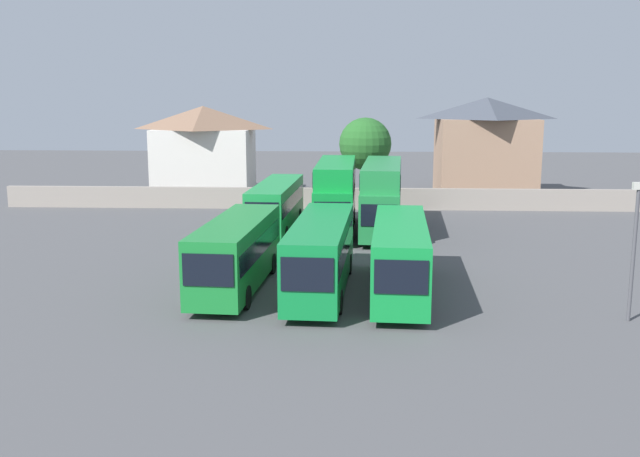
{
  "coord_description": "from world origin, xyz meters",
  "views": [
    {
      "loc": [
        1.79,
        -33.95,
        9.54
      ],
      "look_at": [
        0.0,
        3.0,
        2.59
      ],
      "focal_mm": 40.15,
      "sensor_mm": 36.0,
      "label": 1
    }
  ],
  "objects": [
    {
      "name": "ground",
      "position": [
        0.0,
        18.0,
        0.0
      ],
      "size": [
        140.0,
        140.0,
        0.0
      ],
      "primitive_type": "plane",
      "color": "#4C4C4F"
    },
    {
      "name": "depot_boundary_wall",
      "position": [
        0.0,
        25.76,
        0.9
      ],
      "size": [
        56.0,
        0.5,
        1.8
      ],
      "primitive_type": "cube",
      "color": "gray",
      "rests_on": "ground"
    },
    {
      "name": "bus_1",
      "position": [
        -3.99,
        0.26,
        1.98
      ],
      "size": [
        3.17,
        10.83,
        3.47
      ],
      "rotation": [
        0.0,
        0.0,
        -1.63
      ],
      "color": "#197B30",
      "rests_on": "ground"
    },
    {
      "name": "bus_2",
      "position": [
        0.2,
        0.02,
        2.01
      ],
      "size": [
        3.07,
        11.73,
        3.53
      ],
      "rotation": [
        0.0,
        0.0,
        -1.62
      ],
      "color": "#107E36",
      "rests_on": "ground"
    },
    {
      "name": "bus_3",
      "position": [
        4.02,
        -0.24,
        2.0
      ],
      "size": [
        3.1,
        11.51,
        3.5
      ],
      "rotation": [
        0.0,
        0.0,
        -1.63
      ],
      "color": "#138E39",
      "rests_on": "ground"
    },
    {
      "name": "bus_4",
      "position": [
        -3.67,
        15.36,
        1.98
      ],
      "size": [
        2.96,
        11.73,
        3.47
      ],
      "rotation": [
        0.0,
        0.0,
        -1.62
      ],
      "color": "#1A8D3E",
      "rests_on": "ground"
    },
    {
      "name": "bus_5",
      "position": [
        0.5,
        15.75,
        2.78
      ],
      "size": [
        2.76,
        11.67,
        4.93
      ],
      "rotation": [
        0.0,
        0.0,
        -1.58
      ],
      "color": "#108B34",
      "rests_on": "ground"
    },
    {
      "name": "bus_6",
      "position": [
        3.71,
        15.48,
        2.76
      ],
      "size": [
        3.32,
        12.13,
        4.89
      ],
      "rotation": [
        0.0,
        0.0,
        -1.64
      ],
      "color": "#207E3E",
      "rests_on": "ground"
    },
    {
      "name": "house_terrace_left",
      "position": [
        -12.64,
        34.06,
        4.32
      ],
      "size": [
        9.54,
        6.73,
        8.47
      ],
      "color": "silver",
      "rests_on": "ground"
    },
    {
      "name": "house_terrace_centre",
      "position": [
        14.21,
        34.93,
        4.72
      ],
      "size": [
        9.41,
        7.45,
        9.28
      ],
      "color": "#9E7A60",
      "rests_on": "ground"
    },
    {
      "name": "tree_left_of_lot",
      "position": [
        2.7,
        28.26,
        5.32
      ],
      "size": [
        4.52,
        4.52,
        7.6
      ],
      "color": "brown",
      "rests_on": "ground"
    },
    {
      "name": "lamp_post_lot_edge",
      "position": [
        13.56,
        -4.0,
        3.43
      ],
      "size": [
        0.5,
        0.24,
        5.97
      ],
      "color": "#4C4C51",
      "rests_on": "ground"
    }
  ]
}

